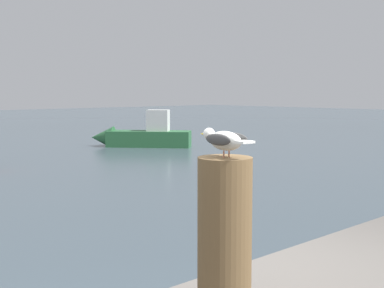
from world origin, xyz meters
name	(u,v)px	position (x,y,z in m)	size (l,w,h in m)	color
mooring_post	(225,237)	(-0.60, -0.49, 1.53)	(0.28, 0.28, 0.84)	brown
seagull	(224,140)	(-0.60, -0.48, 2.04)	(0.17, 0.39, 0.14)	tan
boat_green	(140,136)	(10.68, 15.00, 0.44)	(3.46, 3.80, 1.64)	#2D6B3D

